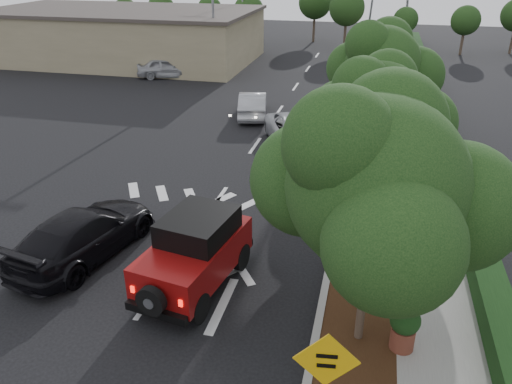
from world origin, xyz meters
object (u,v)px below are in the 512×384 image
(red_jeep, at_px, (198,250))
(silver_suv_ahead, at_px, (296,132))
(black_suv_oncoming, at_px, (84,233))
(speed_hump_sign, at_px, (325,373))

(red_jeep, relative_size, silver_suv_ahead, 0.84)
(red_jeep, bearing_deg, silver_suv_ahead, 95.51)
(red_jeep, distance_m, black_suv_oncoming, 3.93)
(silver_suv_ahead, bearing_deg, speed_hump_sign, -101.90)
(black_suv_oncoming, bearing_deg, silver_suv_ahead, -102.15)
(black_suv_oncoming, relative_size, speed_hump_sign, 2.05)
(silver_suv_ahead, height_order, speed_hump_sign, speed_hump_sign)
(silver_suv_ahead, xyz_separation_m, black_suv_oncoming, (-4.74, -11.04, 0.05))
(red_jeep, height_order, black_suv_oncoming, red_jeep)
(black_suv_oncoming, xyz_separation_m, speed_hump_sign, (7.86, -4.88, 1.00))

